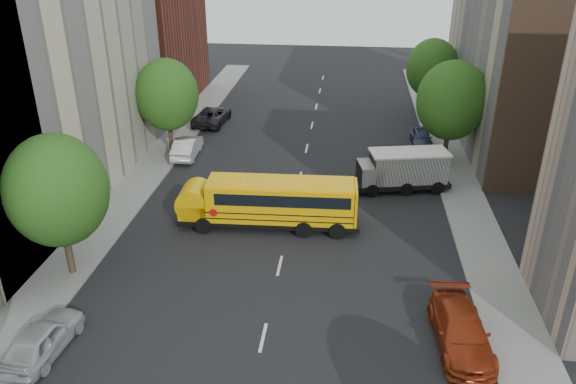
% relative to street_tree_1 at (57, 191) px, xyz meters
% --- Properties ---
extents(ground, '(120.00, 120.00, 0.00)m').
position_rel_street_tree_1_xyz_m(ground, '(11.00, 4.00, -4.95)').
color(ground, black).
rests_on(ground, ground).
extents(sidewalk_left, '(3.00, 80.00, 0.12)m').
position_rel_street_tree_1_xyz_m(sidewalk_left, '(-0.50, 9.00, -4.89)').
color(sidewalk_left, slate).
rests_on(sidewalk_left, ground).
extents(sidewalk_right, '(3.00, 80.00, 0.12)m').
position_rel_street_tree_1_xyz_m(sidewalk_right, '(22.50, 9.00, -4.89)').
color(sidewalk_right, slate).
rests_on(sidewalk_right, ground).
extents(lane_markings, '(0.15, 64.00, 0.01)m').
position_rel_street_tree_1_xyz_m(lane_markings, '(11.00, 14.00, -4.95)').
color(lane_markings, silver).
rests_on(lane_markings, ground).
extents(building_left_cream, '(10.00, 26.00, 20.00)m').
position_rel_street_tree_1_xyz_m(building_left_cream, '(-7.00, 10.00, 5.05)').
color(building_left_cream, beige).
rests_on(building_left_cream, ground).
extents(building_left_redbrick, '(10.00, 15.00, 13.00)m').
position_rel_street_tree_1_xyz_m(building_left_redbrick, '(-7.00, 32.00, 1.55)').
color(building_left_redbrick, maroon).
rests_on(building_left_redbrick, ground).
extents(building_right_far, '(10.00, 22.00, 18.00)m').
position_rel_street_tree_1_xyz_m(building_right_far, '(29.00, 24.00, 4.05)').
color(building_right_far, tan).
rests_on(building_right_far, ground).
extents(street_tree_1, '(5.12, 5.12, 7.90)m').
position_rel_street_tree_1_xyz_m(street_tree_1, '(0.00, 0.00, 0.00)').
color(street_tree_1, '#38281C').
rests_on(street_tree_1, ground).
extents(street_tree_2, '(4.99, 4.99, 7.71)m').
position_rel_street_tree_1_xyz_m(street_tree_2, '(0.00, 18.00, -0.12)').
color(street_tree_2, '#38281C').
rests_on(street_tree_2, ground).
extents(street_tree_4, '(5.25, 5.25, 8.10)m').
position_rel_street_tree_1_xyz_m(street_tree_4, '(22.00, 18.00, 0.12)').
color(street_tree_4, '#38281C').
rests_on(street_tree_4, ground).
extents(street_tree_5, '(4.86, 4.86, 7.51)m').
position_rel_street_tree_1_xyz_m(street_tree_5, '(22.00, 30.00, -0.25)').
color(street_tree_5, '#38281C').
rests_on(street_tree_5, ground).
extents(school_bus, '(11.17, 3.07, 3.13)m').
position_rel_street_tree_1_xyz_m(school_bus, '(9.70, 6.45, -3.21)').
color(school_bus, black).
rests_on(school_bus, ground).
extents(safari_truck, '(7.02, 3.71, 2.86)m').
position_rel_street_tree_1_xyz_m(safari_truck, '(18.27, 12.76, -3.44)').
color(safari_truck, black).
rests_on(safari_truck, ground).
extents(parked_car_0, '(2.19, 4.67, 1.55)m').
position_rel_street_tree_1_xyz_m(parked_car_0, '(1.63, -6.04, -4.18)').
color(parked_car_0, '#BBBDC3').
rests_on(parked_car_0, ground).
extents(parked_car_1, '(1.91, 4.88, 1.58)m').
position_rel_street_tree_1_xyz_m(parked_car_1, '(1.54, 17.19, -4.16)').
color(parked_car_1, silver).
rests_on(parked_car_1, ground).
extents(parked_car_2, '(2.97, 5.81, 1.57)m').
position_rel_street_tree_1_xyz_m(parked_car_2, '(1.62, 25.47, -4.17)').
color(parked_car_2, black).
rests_on(parked_car_2, ground).
extents(parked_car_3, '(2.59, 5.59, 1.58)m').
position_rel_street_tree_1_xyz_m(parked_car_3, '(19.80, -3.47, -4.16)').
color(parked_car_3, maroon).
rests_on(parked_car_3, ground).
extents(parked_car_4, '(1.73, 4.13, 1.40)m').
position_rel_street_tree_1_xyz_m(parked_car_4, '(20.60, 21.93, -4.25)').
color(parked_car_4, '#2E3851').
rests_on(parked_car_4, ground).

